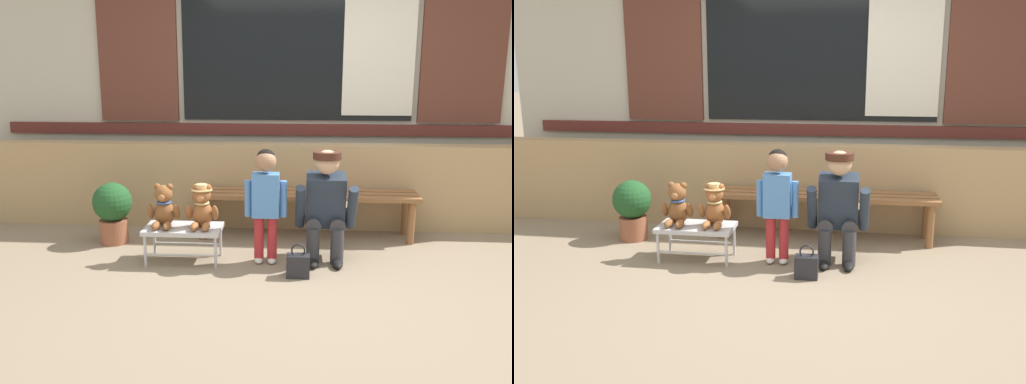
% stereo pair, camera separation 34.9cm
% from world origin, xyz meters
% --- Properties ---
extents(ground_plane, '(60.00, 60.00, 0.00)m').
position_xyz_m(ground_plane, '(0.00, 0.00, 0.00)').
color(ground_plane, '#84725B').
extents(brick_low_wall, '(6.72, 0.25, 0.85)m').
position_xyz_m(brick_low_wall, '(0.00, 1.43, 0.42)').
color(brick_low_wall, tan).
rests_on(brick_low_wall, ground).
extents(shop_facade, '(6.86, 0.26, 3.42)m').
position_xyz_m(shop_facade, '(0.00, 1.94, 1.72)').
color(shop_facade, '#B7B2A3').
rests_on(shop_facade, ground).
extents(wooden_bench_long, '(2.10, 0.40, 0.44)m').
position_xyz_m(wooden_bench_long, '(0.10, 1.06, 0.37)').
color(wooden_bench_long, brown).
rests_on(wooden_bench_long, ground).
extents(small_display_bench, '(0.64, 0.36, 0.30)m').
position_xyz_m(small_display_bench, '(-0.93, 0.32, 0.27)').
color(small_display_bench, '#BCBCC1').
rests_on(small_display_bench, ground).
extents(teddy_bear_plain, '(0.28, 0.26, 0.36)m').
position_xyz_m(teddy_bear_plain, '(-1.09, 0.32, 0.46)').
color(teddy_bear_plain, brown).
rests_on(teddy_bear_plain, small_display_bench).
extents(teddy_bear_with_hat, '(0.28, 0.27, 0.36)m').
position_xyz_m(teddy_bear_with_hat, '(-0.77, 0.32, 0.47)').
color(teddy_bear_with_hat, '#93562D').
rests_on(teddy_bear_with_hat, small_display_bench).
extents(child_standing, '(0.35, 0.18, 0.96)m').
position_xyz_m(child_standing, '(-0.24, 0.34, 0.59)').
color(child_standing, '#B7282D').
rests_on(child_standing, ground).
extents(adult_crouching, '(0.50, 0.49, 0.95)m').
position_xyz_m(adult_crouching, '(0.26, 0.43, 0.48)').
color(adult_crouching, '#333338').
rests_on(adult_crouching, ground).
extents(handbag_on_ground, '(0.18, 0.11, 0.27)m').
position_xyz_m(handbag_on_ground, '(0.03, 0.04, 0.10)').
color(handbag_on_ground, '#232328').
rests_on(handbag_on_ground, ground).
extents(potted_plant, '(0.36, 0.36, 0.57)m').
position_xyz_m(potted_plant, '(-1.68, 0.76, 0.32)').
color(potted_plant, brown).
rests_on(potted_plant, ground).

